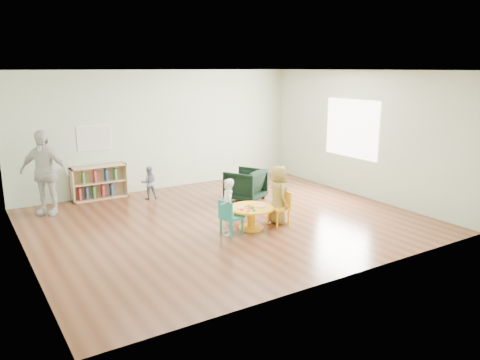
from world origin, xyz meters
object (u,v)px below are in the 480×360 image
(armchair, at_px, (245,185))
(toddler, at_px, (149,183))
(child_left, at_px, (228,207))
(child_right, at_px, (278,195))
(kid_chair_left, at_px, (230,216))
(kid_chair_right, at_px, (281,207))
(adult_caretaker, at_px, (44,173))
(activity_table, at_px, (251,214))
(bookshelf, at_px, (99,182))

(armchair, distance_m, toddler, 2.14)
(child_left, xyz_separation_m, child_right, (1.11, 0.04, 0.05))
(child_left, relative_size, toddler, 1.36)
(child_left, bearing_deg, kid_chair_left, 57.97)
(child_left, distance_m, child_right, 1.11)
(kid_chair_right, relative_size, armchair, 0.83)
(kid_chair_right, bearing_deg, adult_caretaker, 48.64)
(kid_chair_left, bearing_deg, adult_caretaker, -152.85)
(kid_chair_right, relative_size, child_left, 0.63)
(kid_chair_left, bearing_deg, activity_table, 84.80)
(kid_chair_right, relative_size, bookshelf, 0.52)
(activity_table, distance_m, adult_caretaker, 4.19)
(armchair, distance_m, adult_caretaker, 4.12)
(child_right, bearing_deg, child_left, 104.37)
(armchair, relative_size, toddler, 1.03)
(kid_chair_left, height_order, child_right, child_right)
(bookshelf, distance_m, child_left, 3.74)
(child_right, relative_size, toddler, 1.49)
(activity_table, xyz_separation_m, adult_caretaker, (-2.96, 2.91, 0.56))
(child_right, distance_m, adult_caretaker, 4.60)
(armchair, bearing_deg, activity_table, 32.25)
(activity_table, height_order, kid_chair_left, kid_chair_left)
(activity_table, bearing_deg, toddler, 106.15)
(adult_caretaker, bearing_deg, child_left, -12.43)
(activity_table, relative_size, child_right, 0.74)
(toddler, height_order, adult_caretaker, adult_caretaker)
(bookshelf, distance_m, armchair, 3.26)
(child_right, bearing_deg, activity_table, 102.83)
(bookshelf, height_order, child_right, child_right)
(activity_table, height_order, kid_chair_right, kid_chair_right)
(bookshelf, relative_size, child_left, 1.20)
(activity_table, relative_size, kid_chair_right, 1.30)
(kid_chair_left, relative_size, child_right, 0.57)
(activity_table, relative_size, bookshelf, 0.68)
(armchair, xyz_separation_m, child_right, (-0.33, -1.64, 0.21))
(activity_table, bearing_deg, armchair, 60.55)
(kid_chair_left, height_order, child_left, child_left)
(activity_table, distance_m, armchair, 1.89)
(adult_caretaker, bearing_deg, bookshelf, 63.53)
(toddler, bearing_deg, armchair, 159.15)
(kid_chair_right, bearing_deg, child_left, 86.62)
(activity_table, bearing_deg, kid_chair_left, -172.62)
(bookshelf, relative_size, child_right, 1.09)
(kid_chair_right, bearing_deg, activity_table, 81.69)
(kid_chair_left, xyz_separation_m, toddler, (-0.34, 2.92, 0.03))
(kid_chair_left, xyz_separation_m, armchair, (1.42, 1.71, 0.01))
(activity_table, xyz_separation_m, toddler, (-0.83, 2.86, 0.09))
(armchair, relative_size, adult_caretaker, 0.45)
(toddler, relative_size, adult_caretaker, 0.44)
(kid_chair_right, xyz_separation_m, armchair, (0.33, 1.72, 0.01))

